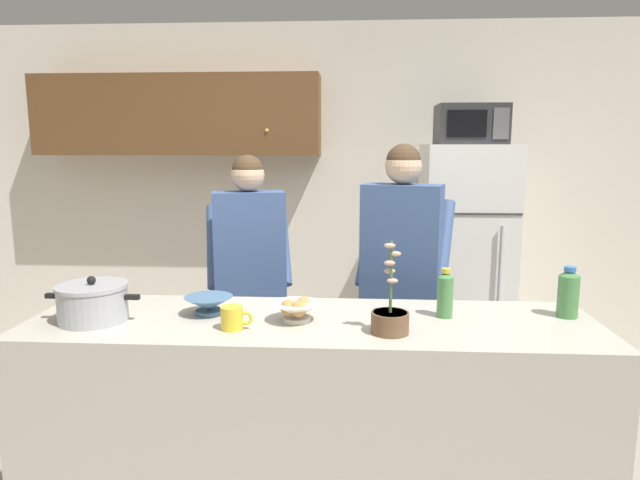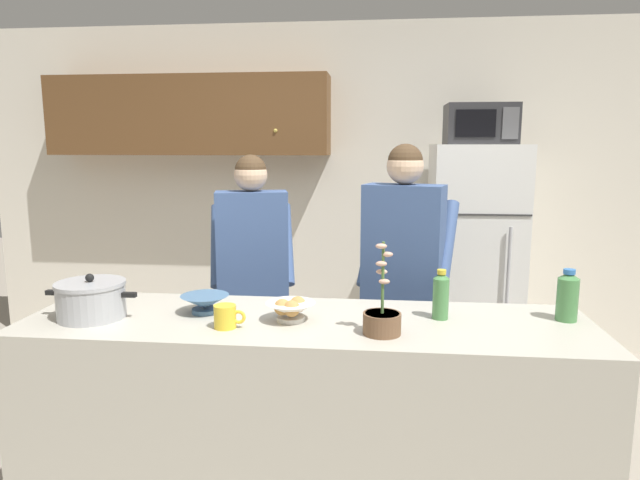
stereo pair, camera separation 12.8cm
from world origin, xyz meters
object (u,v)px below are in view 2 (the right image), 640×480
microwave (480,124)px  refrigerator (473,259)px  cooking_pot (91,300)px  empty_bowl (205,303)px  bottle_mid_counter (441,295)px  potted_orchid (382,319)px  person_near_pot (252,260)px  person_by_sink (403,260)px  bread_bowl (291,309)px  coffee_mug (226,317)px  bottle_near_edge (568,296)px

microwave → refrigerator: bearing=90.1°
cooking_pot → empty_bowl: bearing=14.7°
bottle_mid_counter → potted_orchid: potted_orchid is taller
person_near_pot → empty_bowl: bearing=-92.2°
refrigerator → empty_bowl: bearing=-128.8°
person_near_pot → person_by_sink: person_by_sink is taller
microwave → bread_bowl: (-1.06, -1.86, -0.83)m
person_by_sink → bottle_mid_counter: size_ratio=7.74×
coffee_mug → bread_bowl: (0.25, 0.12, 0.00)m
bottle_mid_counter → cooking_pot: bearing=-174.3°
potted_orchid → bottle_mid_counter: bearing=42.1°
person_by_sink → cooking_pot: size_ratio=4.12×
empty_bowl → potted_orchid: bearing=-14.2°
person_by_sink → cooking_pot: (-1.35, -0.81, -0.04)m
empty_bowl → microwave: bearing=50.8°
potted_orchid → person_by_sink: bearing=82.6°
person_by_sink → bottle_mid_counter: 0.67m
bottle_mid_counter → person_near_pot: bearing=142.3°
person_near_pot → potted_orchid: 1.24m
coffee_mug → microwave: bearing=56.6°
coffee_mug → empty_bowl: coffee_mug is taller
microwave → bread_bowl: size_ratio=2.27×
empty_bowl → potted_orchid: 0.80m
person_near_pot → bread_bowl: bearing=-67.3°
person_by_sink → coffee_mug: bearing=-130.3°
coffee_mug → cooking_pot: bearing=173.4°
bottle_mid_counter → refrigerator: bearing=76.5°
coffee_mug → bread_bowl: 0.27m
bottle_near_edge → bottle_mid_counter: 0.53m
refrigerator → bottle_mid_counter: size_ratio=7.72×
cooking_pot → empty_bowl: (0.46, 0.12, -0.03)m
person_near_pot → bread_bowl: 0.94m
microwave → coffee_mug: bearing=-123.4°
bottle_mid_counter → bread_bowl: bearing=-170.7°
coffee_mug → refrigerator: bearing=56.8°
cooking_pot → bottle_mid_counter: bottle_mid_counter is taller
bread_bowl → person_near_pot: bearing=112.7°
bottle_mid_counter → potted_orchid: size_ratio=0.58×
bottle_mid_counter → bottle_near_edge: bearing=3.5°
empty_bowl → bottle_near_edge: 1.56m
refrigerator → person_near_pot: 1.75m
potted_orchid → bottle_near_edge: bearing=18.3°
person_near_pot → bottle_near_edge: 1.69m
microwave → person_near_pot: (-1.42, -0.99, -0.80)m
coffee_mug → bottle_near_edge: 1.43m
empty_bowl → bottle_mid_counter: 1.03m
person_by_sink → potted_orchid: bearing=-97.4°
person_by_sink → bottle_mid_counter: (0.13, -0.66, -0.01)m
microwave → coffee_mug: microwave is taller
potted_orchid → cooking_pot: bearing=176.5°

